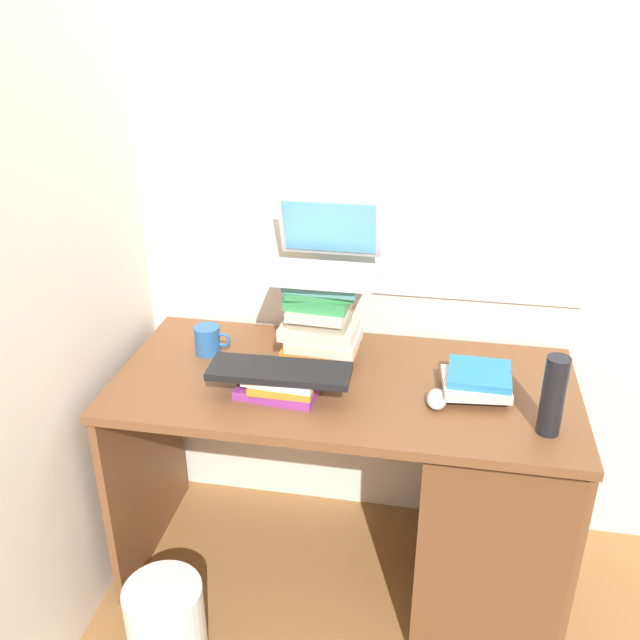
# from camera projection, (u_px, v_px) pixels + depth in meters

# --- Properties ---
(ground_plane) EXTENTS (6.00, 6.00, 0.00)m
(ground_plane) POSITION_uv_depth(u_px,v_px,m) (341.00, 566.00, 2.51)
(ground_plane) COLOR olive
(wall_back) EXTENTS (6.00, 0.06, 2.60)m
(wall_back) POSITION_uv_depth(u_px,v_px,m) (365.00, 182.00, 2.27)
(wall_back) COLOR silver
(wall_back) RESTS_ON ground
(wall_left) EXTENTS (0.05, 6.00, 2.60)m
(wall_left) POSITION_uv_depth(u_px,v_px,m) (80.00, 202.00, 2.07)
(wall_left) COLOR beige
(wall_left) RESTS_ON ground
(desk) EXTENTS (1.42, 0.67, 0.78)m
(desk) POSITION_uv_depth(u_px,v_px,m) (454.00, 489.00, 2.24)
(desk) COLOR brown
(desk) RESTS_ON ground
(book_stack_tall) EXTENTS (0.25, 0.21, 0.30)m
(book_stack_tall) POSITION_uv_depth(u_px,v_px,m) (321.00, 322.00, 2.21)
(book_stack_tall) COLOR #B22D33
(book_stack_tall) RESTS_ON desk
(book_stack_keyboard_riser) EXTENTS (0.25, 0.18, 0.07)m
(book_stack_keyboard_riser) POSITION_uv_depth(u_px,v_px,m) (281.00, 384.00, 2.08)
(book_stack_keyboard_riser) COLOR #8C338C
(book_stack_keyboard_riser) RESTS_ON desk
(book_stack_side) EXTENTS (0.21, 0.21, 0.08)m
(book_stack_side) POSITION_uv_depth(u_px,v_px,m) (477.00, 382.00, 2.08)
(book_stack_side) COLOR black
(book_stack_side) RESTS_ON desk
(laptop) EXTENTS (0.33, 0.28, 0.21)m
(laptop) POSITION_uv_depth(u_px,v_px,m) (325.00, 255.00, 2.17)
(laptop) COLOR #B7BABF
(laptop) RESTS_ON book_stack_tall
(keyboard) EXTENTS (0.42, 0.15, 0.02)m
(keyboard) POSITION_uv_depth(u_px,v_px,m) (280.00, 371.00, 2.05)
(keyboard) COLOR black
(keyboard) RESTS_ON book_stack_keyboard_riser
(computer_mouse) EXTENTS (0.06, 0.10, 0.04)m
(computer_mouse) POSITION_uv_depth(u_px,v_px,m) (437.00, 399.00, 2.03)
(computer_mouse) COLOR #A5A8AD
(computer_mouse) RESTS_ON desk
(mug) EXTENTS (0.12, 0.08, 0.09)m
(mug) POSITION_uv_depth(u_px,v_px,m) (208.00, 340.00, 2.31)
(mug) COLOR #265999
(mug) RESTS_ON desk
(water_bottle) EXTENTS (0.06, 0.06, 0.23)m
(water_bottle) POSITION_uv_depth(u_px,v_px,m) (553.00, 396.00, 1.87)
(water_bottle) COLOR black
(water_bottle) RESTS_ON desk
(wastebasket) EXTENTS (0.24, 0.24, 0.28)m
(wastebasket) POSITION_uv_depth(u_px,v_px,m) (166.00, 623.00, 2.11)
(wastebasket) COLOR silver
(wastebasket) RESTS_ON ground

